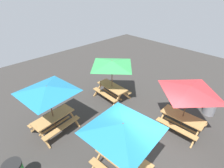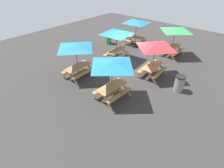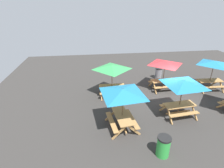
# 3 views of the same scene
# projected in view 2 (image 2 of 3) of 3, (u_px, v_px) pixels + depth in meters

# --- Properties ---
(ground_plane) EXTENTS (25.56, 25.56, 0.00)m
(ground_plane) POSITION_uv_depth(u_px,v_px,m) (128.00, 65.00, 13.05)
(ground_plane) COLOR #33302D
(ground_plane) RESTS_ON ground
(picnic_table_0) EXTENTS (2.09, 2.09, 2.34)m
(picnic_table_0) POSITION_uv_depth(u_px,v_px,m) (112.00, 66.00, 8.78)
(picnic_table_0) COLOR #A87A44
(picnic_table_0) RESTS_ON ground
(picnic_table_1) EXTENTS (2.06, 2.06, 2.34)m
(picnic_table_1) POSITION_uv_depth(u_px,v_px,m) (176.00, 31.00, 13.47)
(picnic_table_1) COLOR #A87A44
(picnic_table_1) RESTS_ON ground
(picnic_table_2) EXTENTS (2.11, 2.11, 2.34)m
(picnic_table_2) POSITION_uv_depth(u_px,v_px,m) (76.00, 48.00, 10.66)
(picnic_table_2) COLOR #A87A44
(picnic_table_2) RESTS_ON ground
(picnic_table_3) EXTENTS (2.12, 2.12, 2.34)m
(picnic_table_3) POSITION_uv_depth(u_px,v_px,m) (155.00, 48.00, 10.74)
(picnic_table_3) COLOR #A87A44
(picnic_table_3) RESTS_ON ground
(picnic_table_4) EXTENTS (2.81, 2.81, 2.34)m
(picnic_table_4) POSITION_uv_depth(u_px,v_px,m) (136.00, 23.00, 15.40)
(picnic_table_4) COLOR #A87A44
(picnic_table_4) RESTS_ON ground
(picnic_table_5) EXTENTS (2.82, 2.82, 2.34)m
(picnic_table_5) POSITION_uv_depth(u_px,v_px,m) (117.00, 34.00, 12.87)
(picnic_table_5) COLOR #A87A44
(picnic_table_5) RESTS_ON ground
(trash_bin_gray) EXTENTS (0.59, 0.59, 0.98)m
(trash_bin_gray) POSITION_uv_depth(u_px,v_px,m) (179.00, 83.00, 10.17)
(trash_bin_gray) COLOR gray
(trash_bin_gray) RESTS_ON ground
(trash_bin_green) EXTENTS (0.59, 0.59, 0.98)m
(trash_bin_green) POSITION_uv_depth(u_px,v_px,m) (108.00, 38.00, 16.49)
(trash_bin_green) COLOR green
(trash_bin_green) RESTS_ON ground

